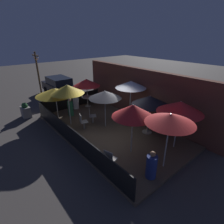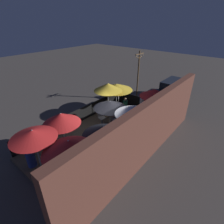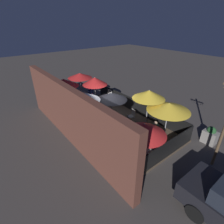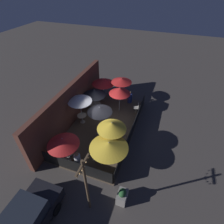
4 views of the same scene
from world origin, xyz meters
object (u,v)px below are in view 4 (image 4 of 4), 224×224
at_px(patio_chair_0, 113,133).
at_px(patron_0, 97,154).
at_px(dining_table_2, 82,117).
at_px(patron_2, 78,160).
at_px(patio_umbrella_5, 109,145).
at_px(patio_umbrella_1, 94,93).
at_px(patio_umbrella_4, 122,80).
at_px(patron_1, 130,98).
at_px(dining_table_1, 95,105).
at_px(patio_umbrella_8, 100,109).
at_px(patio_umbrella_0, 63,141).
at_px(patio_umbrella_6, 120,91).
at_px(patio_chair_1, 137,107).
at_px(dining_table_0, 66,154).
at_px(patio_umbrella_2, 80,99).
at_px(light_post, 86,185).
at_px(patio_chair_2, 101,133).
at_px(patio_umbrella_3, 112,126).
at_px(patio_umbrella_7, 103,81).
at_px(planter_box, 122,196).

height_order(patio_chair_0, patron_0, patron_0).
distance_m(dining_table_2, patron_2, 4.14).
relative_size(patio_umbrella_5, patron_2, 1.76).
relative_size(patio_umbrella_1, patron_2, 1.60).
distance_m(patio_umbrella_4, dining_table_2, 4.71).
bearing_deg(dining_table_2, patron_1, -35.59).
bearing_deg(patio_umbrella_4, dining_table_1, 143.69).
bearing_deg(patio_umbrella_8, patron_2, 179.61).
xyz_separation_m(patio_umbrella_0, patio_umbrella_6, (6.07, -1.55, 0.24)).
bearing_deg(patron_0, patio_umbrella_4, -167.59).
bearing_deg(patio_umbrella_1, patio_chair_1, -73.82).
xyz_separation_m(patio_umbrella_1, dining_table_0, (-5.38, -0.41, -1.28)).
relative_size(patron_0, patron_1, 1.05).
bearing_deg(patio_umbrella_2, light_post, -149.54).
relative_size(patio_umbrella_4, patron_1, 2.07).
relative_size(patio_umbrella_4, patio_chair_1, 2.49).
distance_m(patron_1, light_post, 9.85).
height_order(patio_umbrella_2, light_post, light_post).
distance_m(patio_umbrella_2, dining_table_0, 4.08).
bearing_deg(patio_umbrella_2, patron_2, -156.08).
distance_m(patio_umbrella_5, patron_0, 1.52).
bearing_deg(patio_chair_2, patio_umbrella_3, 178.16).
height_order(patio_umbrella_5, dining_table_2, patio_umbrella_5).
relative_size(patio_umbrella_6, patio_umbrella_7, 1.00).
height_order(patron_2, light_post, light_post).
xyz_separation_m(patio_umbrella_1, patio_umbrella_4, (2.21, -1.63, 0.30)).
xyz_separation_m(patio_umbrella_1, dining_table_1, (0.00, 0.00, -1.29)).
bearing_deg(patio_umbrella_0, patio_umbrella_4, -9.13).
bearing_deg(dining_table_2, patio_chair_0, -105.56).
bearing_deg(patio_chair_1, dining_table_0, 48.46).
distance_m(dining_table_1, patio_chair_1, 3.57).
height_order(patio_umbrella_0, patio_umbrella_4, patio_umbrella_4).
distance_m(patio_umbrella_1, patio_umbrella_5, 5.61).
distance_m(patio_umbrella_3, patio_chair_0, 1.96).
bearing_deg(dining_table_2, patio_umbrella_2, 0.00).
distance_m(patio_umbrella_0, patio_umbrella_7, 7.10).
bearing_deg(patio_umbrella_1, patio_chair_0, -135.29).
bearing_deg(planter_box, patio_umbrella_0, 73.73).
distance_m(patio_umbrella_2, patron_0, 4.23).
distance_m(patio_umbrella_2, light_post, 6.64).
relative_size(patio_umbrella_4, patio_umbrella_7, 1.02).
relative_size(patio_umbrella_2, patio_chair_1, 2.63).
distance_m(patio_umbrella_1, patron_1, 3.61).
height_order(patio_umbrella_7, patio_chair_0, patio_umbrella_7).
bearing_deg(patio_umbrella_4, light_post, -171.94).
xyz_separation_m(patio_umbrella_4, patio_umbrella_8, (-4.22, 0.29, -0.22)).
height_order(dining_table_2, patio_chair_0, patio_chair_0).
bearing_deg(planter_box, patio_umbrella_1, 34.23).
xyz_separation_m(patio_umbrella_0, planter_box, (-1.18, -4.06, -1.47)).
bearing_deg(planter_box, patio_umbrella_4, 17.92).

